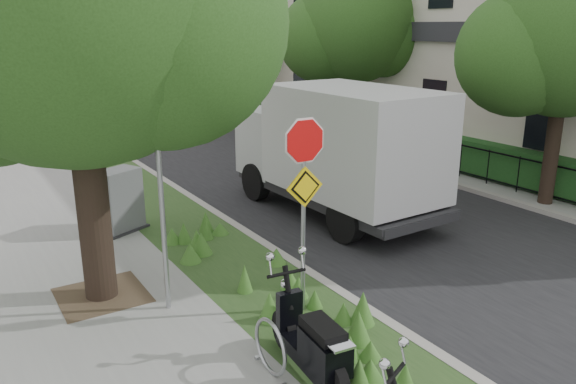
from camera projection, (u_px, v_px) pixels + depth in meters
The scene contains 20 objects.
ground at pixel (393, 309), 9.26m from camera, with size 120.00×120.00×0.00m, color #4C5147.
sidewalk_near at pixel (23, 196), 15.19m from camera, with size 3.50×60.00×0.12m, color gray.
verge at pixel (124, 181), 16.59m from camera, with size 2.00×60.00×0.12m, color #2A481F.
kerb_near at pixel (157, 177), 17.10m from camera, with size 0.20×60.00×0.13m, color #9E9991.
road at pixel (257, 164), 18.90m from camera, with size 7.00×60.00×0.01m, color black.
kerb_far at pixel (340, 150), 20.67m from camera, with size 0.20×60.00×0.13m, color #9E9991.
footpath_far at pixel (376, 146), 21.54m from camera, with size 3.20×60.00×0.12m, color gray.
street_tree_main at pixel (65, 3), 8.13m from camera, with size 6.21×5.54×7.66m.
bare_post at pixel (161, 188), 8.48m from camera, with size 0.08×0.08×4.00m.
bike_hoop at pixel (270, 347), 7.25m from camera, with size 0.06×0.78×0.77m.
sign_assembly at pixel (304, 177), 8.35m from camera, with size 0.94×0.08×3.22m.
fence_far at pixel (356, 132), 20.85m from camera, with size 0.04×24.00×1.00m.
hedge_far at pixel (370, 131), 21.21m from camera, with size 1.00×24.00×1.10m, color #174017.
terrace_houses at pixel (444, 34), 22.05m from camera, with size 7.40×26.40×8.20m.
far_tree_a at pixel (563, 41), 13.28m from camera, with size 4.60×4.10×6.22m.
far_tree_b at pixel (353, 29), 19.70m from camera, with size 4.83×4.31×6.56m.
far_tree_c at pixel (246, 37), 26.32m from camera, with size 4.37×3.89×5.93m.
scooter_far at pixel (315, 351), 7.04m from camera, with size 0.51×1.92×0.91m.
box_truck at pixel (338, 145), 13.43m from camera, with size 2.54×6.00×2.68m.
utility_cabinet at pixel (119, 202), 12.29m from camera, with size 1.23×1.06×1.38m.
Camera 1 is at (-5.90, -6.13, 4.49)m, focal length 35.00 mm.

